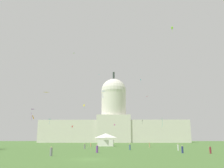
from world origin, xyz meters
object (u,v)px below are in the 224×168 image
person_tan_edge_west (91,145)px  person_denim_deep_crowd (130,147)px  kite_orange_low (33,117)px  kite_gold_low (46,94)px  person_tan_near_tree_east (150,145)px  kite_red_low (72,126)px  person_navy_near_tree_west (182,150)px  person_grey_front_left (51,152)px  kite_lime_high_b (172,28)px  kite_violet_low (31,111)px  capitol_building (114,123)px  kite_cyan_high (141,80)px  kite_yellow_mid (84,106)px  kite_turquoise_high (100,75)px  kite_blue_mid (103,92)px  kite_cyan_low (50,120)px  kite_lime_high (74,53)px  kite_black_mid (142,121)px  person_purple_mid_left (97,149)px  person_grey_mid_center (85,146)px  kite_pink_low (149,97)px  event_tent (106,140)px  kite_green_low (162,120)px  kite_magenta_low (114,125)px  person_maroon_lawn_far_left (210,150)px  person_white_near_tent (178,147)px

person_tan_edge_west → person_denim_deep_crowd: bearing=-133.4°
kite_orange_low → kite_gold_low: kite_gold_low is taller
person_tan_near_tree_east → kite_red_low: kite_red_low is taller
person_navy_near_tree_west → person_grey_front_left: bearing=-109.7°
kite_lime_high_b → kite_orange_low: bearing=37.7°
kite_violet_low → kite_lime_high_b: kite_lime_high_b is taller
capitol_building → kite_cyan_high: bearing=-50.0°
kite_yellow_mid → kite_red_low: 46.31m
kite_turquoise_high → kite_orange_low: kite_turquoise_high is taller
person_navy_near_tree_west → kite_blue_mid: bearing=160.8°
kite_cyan_low → kite_turquoise_high: size_ratio=2.31×
kite_red_low → kite_lime_high: bearing=-0.2°
person_tan_edge_west → kite_gold_low: size_ratio=0.88×
person_denim_deep_crowd → kite_yellow_mid: 96.25m
capitol_building → kite_black_mid: (24.08, -22.63, -0.29)m
person_purple_mid_left → person_grey_front_left: bearing=-166.3°
person_grey_mid_center → kite_red_low: bearing=75.7°
person_grey_mid_center → kite_pink_low: 27.83m
person_grey_mid_center → kite_lime_high_b: 78.95m
kite_turquoise_high → event_tent: bearing=144.8°
person_grey_front_left → kite_green_low: 77.70m
person_purple_mid_left → person_denim_deep_crowd: 16.40m
person_navy_near_tree_west → kite_violet_low: size_ratio=0.37×
event_tent → kite_lime_high: bearing=121.3°
person_denim_deep_crowd → kite_orange_low: kite_orange_low is taller
person_navy_near_tree_west → kite_green_low: (6.87, 59.93, 11.08)m
kite_cyan_low → kite_violet_low: kite_violet_low is taller
kite_pink_low → kite_black_mid: bearing=-16.3°
kite_yellow_mid → kite_green_low: (42.93, -45.30, -12.86)m
person_denim_deep_crowd → kite_magenta_low: size_ratio=1.58×
kite_lime_high → kite_red_low: kite_lime_high is taller
person_grey_front_left → kite_lime_high_b: size_ratio=0.51×
person_grey_front_left → kite_pink_low: bearing=-176.1°
person_navy_near_tree_west → person_tan_near_tree_east: (-2.21, 37.16, 0.06)m
kite_green_low → kite_red_low: kite_red_low is taller
capitol_building → person_tan_near_tree_east: bearing=-83.6°
kite_gold_low → event_tent: bearing=-139.3°
person_maroon_lawn_far_left → person_purple_mid_left: person_purple_mid_left is taller
kite_cyan_high → person_maroon_lawn_far_left: bearing=109.6°
kite_orange_low → kite_cyan_high: 122.24m
person_white_near_tent → kite_gold_low: kite_gold_low is taller
capitol_building → kite_cyan_low: 86.02m
person_tan_edge_west → person_denim_deep_crowd: 30.17m
capitol_building → kite_pink_low: size_ratio=69.45×
event_tent → person_tan_edge_west: bearing=-114.2°
person_maroon_lawn_far_left → kite_red_low: (-56.68, 148.72, 12.61)m
person_maroon_lawn_far_left → kite_green_low: 62.18m
person_maroon_lawn_far_left → kite_cyan_high: bearing=40.4°
event_tent → kite_gold_low: bearing=-119.5°
person_grey_mid_center → person_tan_near_tree_east: person_tan_near_tree_east is taller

